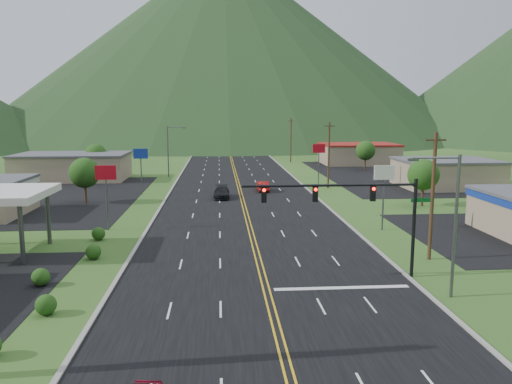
{
  "coord_description": "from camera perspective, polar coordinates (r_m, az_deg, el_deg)",
  "views": [
    {
      "loc": [
        -2.98,
        -18.98,
        11.55
      ],
      "look_at": [
        0.24,
        24.49,
        4.5
      ],
      "focal_mm": 35.0,
      "sensor_mm": 36.0,
      "label": 1
    }
  ],
  "objects": [
    {
      "name": "mountain_n",
      "position": [
        241.0,
        -3.64,
        16.55
      ],
      "size": [
        220.0,
        220.0,
        85.0
      ],
      "primitive_type": "cone",
      "color": "#213C1B",
      "rests_on": "ground"
    },
    {
      "name": "streetlight_east",
      "position": [
        32.88,
        21.39,
        -2.63
      ],
      "size": [
        3.28,
        0.25,
        9.0
      ],
      "color": "#59595E",
      "rests_on": "ground"
    },
    {
      "name": "building_east_mid",
      "position": [
        82.37,
        20.94,
        2.03
      ],
      "size": [
        14.4,
        11.4,
        4.3
      ],
      "color": "gray",
      "rests_on": "ground"
    },
    {
      "name": "pole_sign_east_b",
      "position": [
        80.85,
        7.2,
        4.5
      ],
      "size": [
        2.0,
        0.18,
        6.4
      ],
      "color": "#59595E",
      "rests_on": "ground"
    },
    {
      "name": "car_red_far",
      "position": [
        72.98,
        0.78,
        0.66
      ],
      "size": [
        1.7,
        4.45,
        1.45
      ],
      "primitive_type": "imported",
      "rotation": [
        0.0,
        0.0,
        3.18
      ],
      "color": "#9D1211",
      "rests_on": "ground"
    },
    {
      "name": "building_west_far",
      "position": [
        90.99,
        -20.2,
        2.76
      ],
      "size": [
        18.4,
        11.4,
        4.5
      ],
      "color": "gray",
      "rests_on": "ground"
    },
    {
      "name": "tree_east_a",
      "position": [
        64.51,
        18.59,
        1.89
      ],
      "size": [
        3.84,
        3.84,
        5.82
      ],
      "color": "#382314",
      "rests_on": "ground"
    },
    {
      "name": "utility_pole_c",
      "position": [
        115.35,
        4.01,
        5.97
      ],
      "size": [
        1.6,
        0.28,
        10.0
      ],
      "color": "#382314",
      "rests_on": "ground"
    },
    {
      "name": "pole_sign_east_a",
      "position": [
        50.05,
        14.42,
        1.44
      ],
      "size": [
        2.0,
        0.18,
        6.4
      ],
      "color": "#59595E",
      "rests_on": "ground"
    },
    {
      "name": "utility_pole_a",
      "position": [
        41.0,
        19.53,
        -0.36
      ],
      "size": [
        1.6,
        0.28,
        10.0
      ],
      "color": "#382314",
      "rests_on": "ground"
    },
    {
      "name": "building_east_far",
      "position": [
        113.68,
        11.63,
        4.31
      ],
      "size": [
        16.4,
        12.4,
        4.5
      ],
      "color": "gray",
      "rests_on": "ground"
    },
    {
      "name": "tree_west_a",
      "position": [
        66.65,
        -19.01,
        2.08
      ],
      "size": [
        3.84,
        3.84,
        5.82
      ],
      "color": "#382314",
      "rests_on": "ground"
    },
    {
      "name": "tree_west_b",
      "position": [
        93.92,
        -17.83,
        4.07
      ],
      "size": [
        3.84,
        3.84,
        5.82
      ],
      "color": "#382314",
      "rests_on": "ground"
    },
    {
      "name": "utility_pole_d",
      "position": [
        155.0,
        1.88,
        6.81
      ],
      "size": [
        1.6,
        0.28,
        10.0
      ],
      "color": "#382314",
      "rests_on": "ground"
    },
    {
      "name": "car_dark_mid",
      "position": [
        67.25,
        -3.94,
        -0.08
      ],
      "size": [
        2.18,
        5.17,
        1.49
      ],
      "primitive_type": "imported",
      "rotation": [
        0.0,
        0.0,
        -0.02
      ],
      "color": "black",
      "rests_on": "ground"
    },
    {
      "name": "pole_sign_west_a",
      "position": [
        50.63,
        -16.78,
        1.42
      ],
      "size": [
        2.0,
        0.18,
        6.4
      ],
      "color": "#59595E",
      "rests_on": "ground"
    },
    {
      "name": "tree_east_b",
      "position": [
        101.51,
        12.41,
        4.65
      ],
      "size": [
        3.84,
        3.84,
        5.82
      ],
      "color": "#382314",
      "rests_on": "ground"
    },
    {
      "name": "pole_sign_west_b",
      "position": [
        72.13,
        -13.04,
        3.78
      ],
      "size": [
        2.0,
        0.18,
        6.4
      ],
      "color": "#59595E",
      "rests_on": "ground"
    },
    {
      "name": "traffic_signal",
      "position": [
        34.87,
        11.58,
        -1.28
      ],
      "size": [
        13.1,
        0.43,
        7.0
      ],
      "color": "black",
      "rests_on": "ground"
    },
    {
      "name": "streetlight_west",
      "position": [
        89.64,
        -9.83,
        4.98
      ],
      "size": [
        3.28,
        0.25,
        9.0
      ],
      "color": "#59595E",
      "rests_on": "ground"
    },
    {
      "name": "utility_pole_b",
      "position": [
        76.07,
        8.31,
        4.25
      ],
      "size": [
        1.6,
        0.28,
        10.0
      ],
      "color": "#382314",
      "rests_on": "ground"
    }
  ]
}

